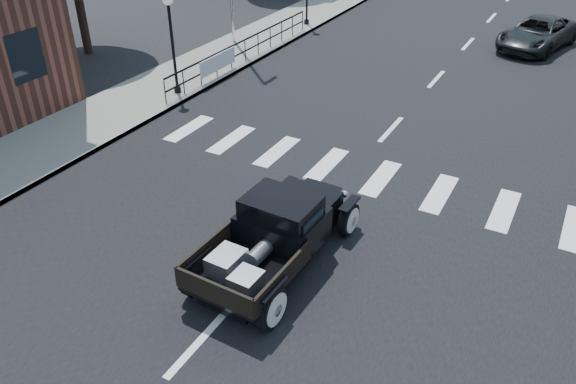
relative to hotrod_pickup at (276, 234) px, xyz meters
The scene contains 9 objects.
ground 0.91m from the hotrod_pickup, 104.33° to the left, with size 120.00×120.00×0.00m, color black.
road 15.45m from the hotrod_pickup, 90.41° to the left, with size 14.00×80.00×0.02m, color black.
road_markings 10.46m from the hotrod_pickup, 90.61° to the left, with size 12.00×60.00×0.06m, color silver, non-canonical shape.
sidewalk_left 17.69m from the hotrod_pickup, 119.16° to the left, with size 3.00×80.00×0.15m, color gray.
railing 12.80m from the hotrod_pickup, 125.39° to the left, with size 0.08×10.00×1.00m, color black, non-canonical shape.
banner 11.18m from the hotrod_pickup, 131.00° to the left, with size 0.04×2.20×0.60m, color silver, non-canonical shape.
lamp_post_b 10.10m from the hotrod_pickup, 140.17° to the left, with size 0.36×0.36×3.49m, color black, non-canonical shape.
hotrod_pickup is the anchor object (origin of this frame).
second_car 18.43m from the hotrod_pickup, 81.96° to the left, with size 2.15×4.66×1.29m, color black.
Camera 1 is at (4.85, -8.55, 7.69)m, focal length 35.00 mm.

